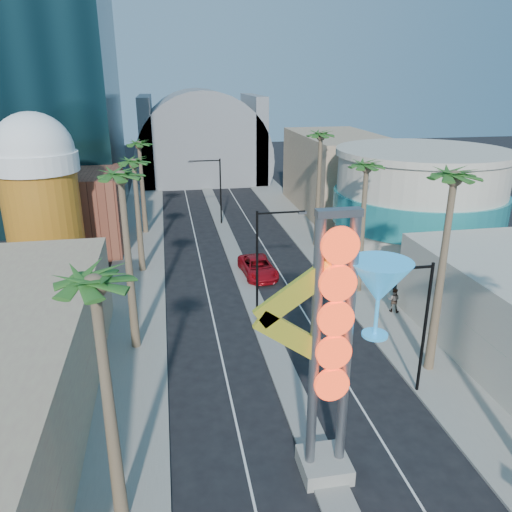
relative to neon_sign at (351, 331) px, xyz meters
The scene contains 22 objects.
sidewalk_west 34.43m from the neon_sign, 107.85° to the left, with size 5.00×100.00×0.15m, color gray.
sidewalk_east 33.97m from the neon_sign, 74.84° to the left, with size 5.00×100.00×0.15m, color gray.
median 35.79m from the neon_sign, 91.33° to the left, with size 1.60×84.00×0.15m, color gray.
hotel_tower 56.91m from the neon_sign, 114.95° to the left, with size 20.00×20.00×50.00m, color black.
brick_filler_west 39.01m from the neon_sign, 115.64° to the left, with size 10.00×10.00×8.00m, color brown.
filler_east 47.58m from the neon_sign, 71.37° to the left, with size 10.00×20.00×10.00m, color tan.
beer_mug 32.39m from the neon_sign, 123.38° to the left, with size 7.00×7.00×14.50m.
turquoise_building 32.10m from the neon_sign, 57.56° to the left, with size 16.60×16.60×10.60m.
canopy 69.11m from the neon_sign, 90.68° to the left, with size 22.00×16.00×22.00m.
neon_sign is the anchor object (origin of this frame).
streetlight_0 17.21m from the neon_sign, 90.90° to the left, with size 3.79×0.25×8.00m.
streetlight_1 41.13m from the neon_sign, 91.90° to the left, with size 3.79×0.25×8.00m.
streetlight_2 8.15m from the neon_sign, 40.46° to the left, with size 3.45×0.25×8.00m.
palm_0 10.21m from the neon_sign, behind, with size 2.40×2.40×11.70m.
palm_1 16.70m from the neon_sign, 126.98° to the left, with size 2.40×2.40×12.70m.
palm_2 28.85m from the neon_sign, 109.95° to the left, with size 2.40×2.40×11.20m.
palm_3 40.31m from the neon_sign, 104.11° to the left, with size 2.40×2.40×11.20m.
palm_5 11.50m from the neon_sign, 40.70° to the left, with size 2.40×2.40×13.20m.
palm_6 20.89m from the neon_sign, 66.74° to the left, with size 2.40×2.40×11.70m.
palm_7 32.29m from the neon_sign, 75.23° to the left, with size 2.40×2.40×12.70m.
red_pickup 24.91m from the neon_sign, 88.66° to the left, with size 2.74×5.94×1.65m, color #B20D17.
pedestrian_b 18.53m from the neon_sign, 57.56° to the left, with size 0.93×0.72×1.91m, color gray.
Camera 1 is at (-6.36, -14.37, 17.34)m, focal length 35.00 mm.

